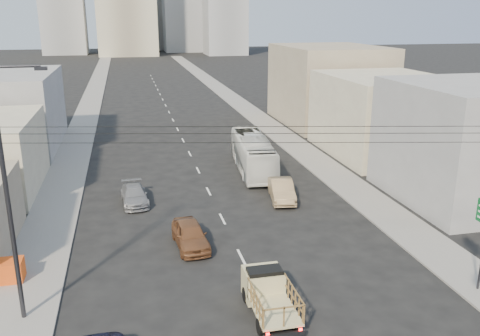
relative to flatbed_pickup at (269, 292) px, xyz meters
name	(u,v)px	position (x,y,z in m)	size (l,w,h in m)	color
ground	(281,336)	(0.01, -1.95, -1.09)	(420.00, 420.00, 0.00)	black
sidewalk_left	(92,100)	(-11.74, 68.05, -1.03)	(3.50, 180.00, 0.12)	gray
sidewalk_right	(228,95)	(11.76, 68.05, -1.03)	(3.50, 180.00, 0.12)	gray
lane_dashes	(171,116)	(0.01, 51.05, -1.09)	(0.15, 104.00, 0.01)	silver
flatbed_pickup	(269,292)	(0.00, 0.00, 0.00)	(1.95, 4.41, 1.90)	tan
city_bus	(253,153)	(4.97, 22.95, 0.52)	(2.72, 11.60, 3.23)	silver
sedan_brown	(190,235)	(-2.75, 8.12, -0.31)	(1.85, 4.60, 1.57)	brown
sedan_tan	(282,190)	(5.25, 14.86, -0.30)	(1.69, 4.83, 1.59)	#997E59
sedan_grey	(134,195)	(-5.93, 16.58, -0.43)	(1.86, 4.57, 1.33)	gray
streetlamp_left	(9,191)	(-11.38, 2.05, 5.34)	(2.36, 0.25, 12.00)	#2D2D33
overhead_wires	(275,134)	(0.01, -0.45, 7.87)	(23.01, 5.02, 0.72)	black
crate_stack	(6,271)	(-12.99, 5.89, -0.40)	(1.80, 1.20, 1.14)	#E65015
bldg_right_near	(467,143)	(19.01, 12.05, 3.41)	(10.00, 12.00, 9.00)	gray
bldg_right_mid	(383,115)	(19.51, 26.05, 2.91)	(11.00, 14.00, 8.00)	#B4AA91
bldg_right_far	(328,85)	(20.01, 42.05, 3.91)	(12.00, 16.00, 10.00)	gray
midrise_nw	(62,5)	(-25.99, 178.05, 15.91)	(15.00, 15.00, 34.00)	gray
midrise_east	(225,14)	(30.01, 163.05, 12.91)	(14.00, 14.00, 28.00)	gray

